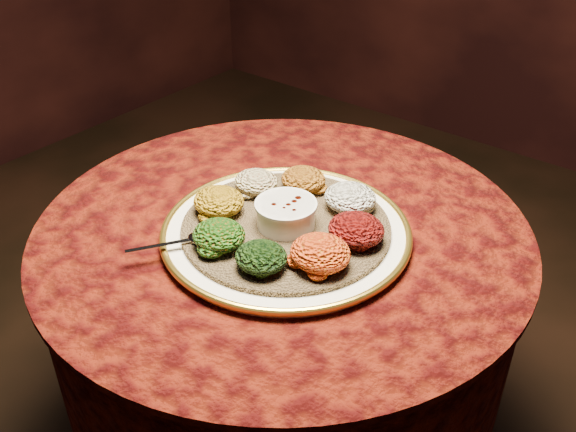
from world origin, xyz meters
The scene contains 13 objects.
table centered at (0.00, 0.00, 0.55)m, with size 0.96×0.96×0.73m.
platter centered at (0.03, -0.03, 0.75)m, with size 0.53×0.53×0.02m.
injera centered at (0.03, -0.03, 0.76)m, with size 0.39×0.39×0.01m, color olive.
stew_bowl centered at (0.03, -0.03, 0.79)m, with size 0.11×0.11×0.05m.
spoon centered at (-0.06, -0.18, 0.77)m, with size 0.10×0.13×0.01m.
portion_ayib centered at (0.10, 0.09, 0.79)m, with size 0.10×0.10×0.05m, color white.
portion_kitfo centered at (0.16, 0.01, 0.79)m, with size 0.10×0.10×0.05m, color black.
portion_tikil centered at (0.15, -0.09, 0.79)m, with size 0.11×0.10×0.05m, color #CA9010.
portion_gomen centered at (0.08, -0.16, 0.78)m, with size 0.09×0.09×0.04m, color black.
portion_mixveg centered at (-0.02, -0.15, 0.78)m, with size 0.10×0.09×0.05m, color #A9450A.
portion_kik centered at (-0.09, -0.07, 0.79)m, with size 0.10×0.09×0.05m, color #A6720E.
portion_timatim centered at (-0.09, 0.03, 0.78)m, with size 0.09×0.08×0.04m, color maroon.
portion_shiro centered at (-0.02, 0.09, 0.78)m, with size 0.09×0.09×0.04m, color #884E10.
Camera 1 is at (0.65, -0.80, 1.43)m, focal length 40.00 mm.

